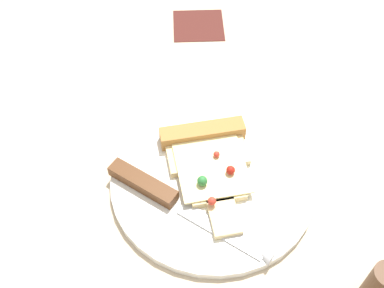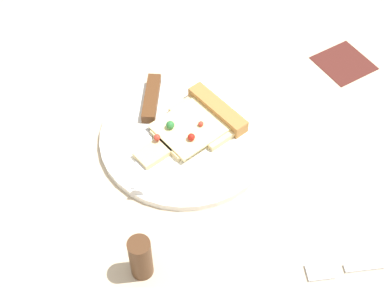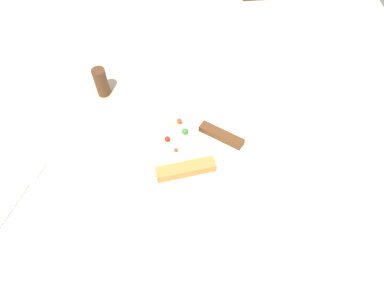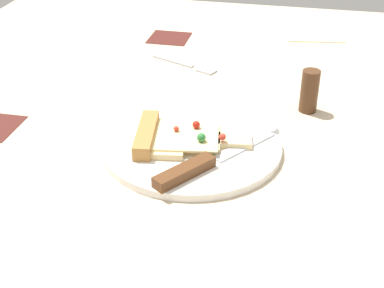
{
  "view_description": "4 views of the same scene",
  "coord_description": "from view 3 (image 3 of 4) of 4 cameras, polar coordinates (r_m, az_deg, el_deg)",
  "views": [
    {
      "loc": [
        31.06,
        -11.37,
        53.87
      ],
      "look_at": [
        -8.39,
        -9.8,
        4.03
      ],
      "focal_mm": 44.43,
      "sensor_mm": 36.0,
      "label": 1
    },
    {
      "loc": [
        24.04,
        42.17,
        69.9
      ],
      "look_at": [
        -3.75,
        -3.33,
        3.52
      ],
      "focal_mm": 51.99,
      "sensor_mm": 36.0,
      "label": 2
    },
    {
      "loc": [
        -46.5,
        -6.77,
        64.14
      ],
      "look_at": [
        -5.98,
        -9.97,
        2.69
      ],
      "focal_mm": 33.18,
      "sensor_mm": 36.0,
      "label": 3
    },
    {
      "loc": [
        10.8,
        -77.9,
        44.38
      ],
      "look_at": [
        -4.2,
        -9.68,
        2.43
      ],
      "focal_mm": 51.6,
      "sensor_mm": 36.0,
      "label": 4
    }
  ],
  "objects": [
    {
      "name": "knife",
      "position": [
        0.77,
        1.74,
        2.77
      ],
      "size": [
        15.62,
        20.78,
        2.45
      ],
      "rotation": [
        0.0,
        0.0,
        5.67
      ],
      "color": "silver",
      "rests_on": "plate"
    },
    {
      "name": "pepper_shaker",
      "position": [
        0.86,
        -14.38,
        9.61
      ],
      "size": [
        3.07,
        3.07,
        7.48
      ],
      "primitive_type": "cylinder",
      "color": "#4C2D19",
      "rests_on": "ground_plane"
    },
    {
      "name": "plate",
      "position": [
        0.76,
        -2.19,
        -0.23
      ],
      "size": [
        27.48,
        27.48,
        1.19
      ],
      "primitive_type": "cylinder",
      "color": "white",
      "rests_on": "ground_plane"
    },
    {
      "name": "fork",
      "position": [
        0.79,
        -25.67,
        -6.73
      ],
      "size": [
        14.7,
        7.89,
        0.8
      ],
      "rotation": [
        0.0,
        0.0,
        4.29
      ],
      "color": "silver",
      "rests_on": "ground_plane"
    },
    {
      "name": "ground_plane",
      "position": [
        0.81,
        -7.39,
        1.43
      ],
      "size": [
        139.26,
        139.26,
        3.0
      ],
      "color": "#C6B293",
      "rests_on": "ground"
    },
    {
      "name": "pizza_slice",
      "position": [
        0.74,
        -1.81,
        -1.26
      ],
      "size": [
        18.38,
        12.47,
        2.64
      ],
      "rotation": [
        0.0,
        0.0,
        4.86
      ],
      "color": "beige",
      "rests_on": "plate"
    }
  ]
}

